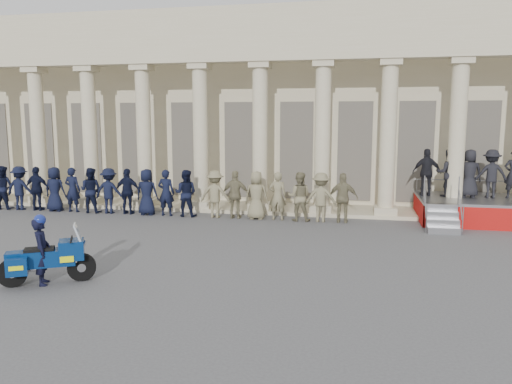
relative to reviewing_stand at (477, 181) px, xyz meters
The scene contains 6 objects.
ground 12.84m from the reviewing_stand, 141.28° to the right, with size 90.00×90.00×0.00m, color #4B4B4E.
building 12.38m from the reviewing_stand, 145.73° to the left, with size 40.00×12.50×9.00m.
officer_rank 13.00m from the reviewing_stand, behind, with size 16.67×0.73×1.93m.
reviewing_stand is the anchor object (origin of this frame).
motorcycle 15.66m from the reviewing_stand, 139.84° to the right, with size 2.05×1.46×1.45m.
rider 15.77m from the reviewing_stand, 139.92° to the right, with size 0.63×0.71×1.73m.
Camera 1 is at (5.29, -12.62, 4.00)m, focal length 35.00 mm.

